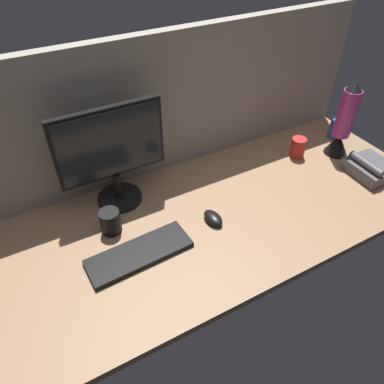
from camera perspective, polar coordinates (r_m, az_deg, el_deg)
The scene contains 10 objects.
ground_plane at distance 149.73cm, azimuth 4.58°, elevation -2.86°, with size 180.00×80.00×3.00cm, color #8C6B4C.
cubicle_wall_back at distance 158.32cm, azimuth -2.27°, elevation 13.75°, with size 180.00×5.00×59.45cm.
monitor at distance 141.45cm, azimuth -12.34°, elevation 5.96°, with size 41.55×18.00×41.40cm.
keyboard at distance 131.98cm, azimuth -8.15°, elevation -9.38°, with size 37.00×13.00×2.00cm, color black.
mouse at distance 141.84cm, azimuth 3.29°, elevation -4.03°, with size 5.60×9.60×3.40cm, color black.
mug_ceramic_blue at distance 201.18cm, azimuth 21.44°, elevation 9.22°, with size 6.55×6.55×10.59cm.
mug_black_travel at distance 139.19cm, azimuth -12.54°, elevation -4.50°, with size 7.56×7.56×9.52cm.
mug_red_plastic at distance 180.79cm, azimuth 16.10°, elevation 6.64°, with size 6.81×6.81×9.49cm.
lava_lamp at distance 184.04cm, azimuth 22.40°, elevation 9.55°, with size 11.02×11.02×36.06cm.
desk_phone at distance 181.33cm, azimuth 25.91°, elevation 3.33°, with size 17.67×19.60×8.80cm.
Camera 1 is at (-62.48, -89.13, 101.32)cm, focal length 34.39 mm.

